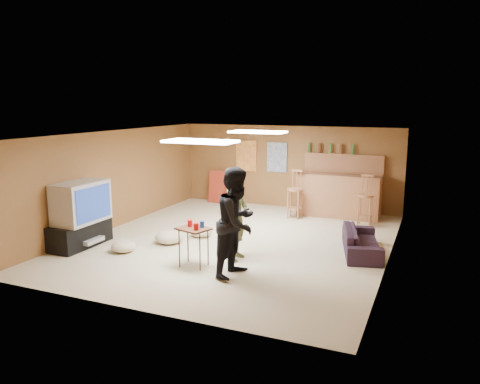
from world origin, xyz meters
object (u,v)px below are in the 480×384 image
at_px(tray_table, 194,247).
at_px(sofa, 362,241).
at_px(bar_counter, 339,195).
at_px(person_olive, 236,215).
at_px(person_black, 237,222).
at_px(tv_body, 81,202).

bearing_deg(tray_table, sofa, 35.94).
bearing_deg(sofa, bar_counter, 6.10).
bearing_deg(sofa, person_olive, 107.15).
bearing_deg(person_olive, bar_counter, -16.88).
xyz_separation_m(bar_counter, person_olive, (-1.07, -3.96, 0.28)).
height_order(person_black, tray_table, person_black).
bearing_deg(bar_counter, person_black, -98.97).
height_order(tv_body, sofa, tv_body).
bearing_deg(person_olive, tray_table, 138.85).
bearing_deg(bar_counter, tray_table, -109.10).
distance_m(tv_body, bar_counter, 6.09).
distance_m(tv_body, sofa, 5.46).
bearing_deg(sofa, tray_table, 112.11).
bearing_deg(person_black, bar_counter, -0.93).
relative_size(sofa, tray_table, 2.35).
bearing_deg(sofa, tv_body, 94.75).
relative_size(bar_counter, tray_table, 2.89).
height_order(person_olive, sofa, person_olive).
distance_m(bar_counter, person_black, 4.74).
distance_m(bar_counter, tray_table, 4.86).
bearing_deg(tv_body, sofa, 18.59).
xyz_separation_m(person_olive, sofa, (2.06, 1.24, -0.59)).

